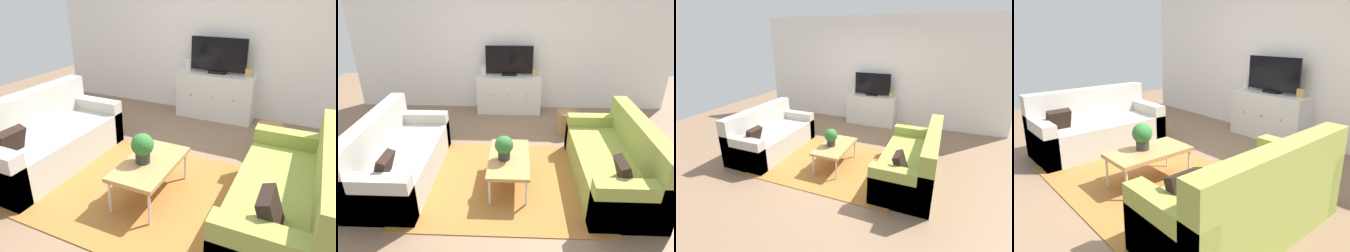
% 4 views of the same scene
% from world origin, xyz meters
% --- Properties ---
extents(ground_plane, '(10.00, 10.00, 0.00)m').
position_xyz_m(ground_plane, '(0.00, 0.00, 0.00)').
color(ground_plane, '#84664C').
extents(wall_back, '(6.40, 0.12, 2.70)m').
position_xyz_m(wall_back, '(0.00, 2.55, 1.35)').
color(wall_back, white).
rests_on(wall_back, ground_plane).
extents(area_rug, '(2.50, 1.90, 0.01)m').
position_xyz_m(area_rug, '(0.00, -0.15, 0.01)').
color(area_rug, '#9E662D').
rests_on(area_rug, ground_plane).
extents(couch_left_side, '(0.85, 1.84, 0.88)m').
position_xyz_m(couch_left_side, '(-1.44, -0.10, 0.29)').
color(couch_left_side, '#B2ADA3').
rests_on(couch_left_side, ground_plane).
extents(couch_right_side, '(0.85, 1.84, 0.88)m').
position_xyz_m(couch_right_side, '(1.44, -0.10, 0.29)').
color(couch_right_side, olive).
rests_on(couch_right_side, ground_plane).
extents(coffee_table, '(0.51, 0.93, 0.40)m').
position_xyz_m(coffee_table, '(0.06, -0.18, 0.37)').
color(coffee_table, '#B7844C').
rests_on(coffee_table, ground_plane).
extents(potted_plant, '(0.23, 0.23, 0.31)m').
position_xyz_m(potted_plant, '(-0.00, -0.22, 0.58)').
color(potted_plant, '#2D2D2D').
rests_on(potted_plant, coffee_table).
extents(tv_console, '(1.26, 0.47, 0.76)m').
position_xyz_m(tv_console, '(-0.01, 2.27, 0.38)').
color(tv_console, silver).
rests_on(tv_console, ground_plane).
extents(flat_screen_tv, '(0.92, 0.16, 0.57)m').
position_xyz_m(flat_screen_tv, '(-0.01, 2.29, 1.04)').
color(flat_screen_tv, black).
rests_on(flat_screen_tv, tv_console).
extents(glass_vase, '(0.11, 0.11, 0.19)m').
position_xyz_m(glass_vase, '(-0.53, 2.27, 0.85)').
color(glass_vase, silver).
rests_on(glass_vase, tv_console).
extents(mantel_clock, '(0.11, 0.07, 0.13)m').
position_xyz_m(mantel_clock, '(0.50, 2.27, 0.82)').
color(mantel_clock, tan).
rests_on(mantel_clock, tv_console).
extents(wicker_basket, '(0.34, 0.34, 0.40)m').
position_xyz_m(wicker_basket, '(1.01, 1.31, 0.20)').
color(wicker_basket, '#9E7547').
rests_on(wicker_basket, ground_plane).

